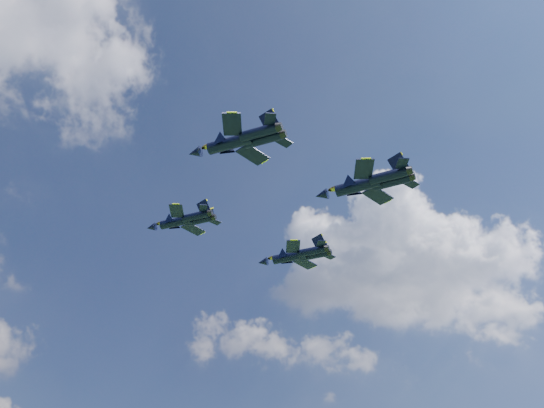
{
  "coord_description": "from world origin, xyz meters",
  "views": [
    {
      "loc": [
        -46.27,
        -65.51,
        3.53
      ],
      "look_at": [
        7.04,
        4.6,
        64.2
      ],
      "focal_mm": 40.0,
      "sensor_mm": 36.0,
      "label": 1
    }
  ],
  "objects_px": {
    "jet_right": "(287,257)",
    "jet_slot": "(355,186)",
    "jet_left": "(227,144)",
    "jet_lead": "(174,222)"
  },
  "relations": [
    {
      "from": "jet_right",
      "to": "jet_slot",
      "type": "bearing_deg",
      "value": -133.0
    },
    {
      "from": "jet_lead",
      "to": "jet_slot",
      "type": "bearing_deg",
      "value": -87.51
    },
    {
      "from": "jet_lead",
      "to": "jet_right",
      "type": "xyz_separation_m",
      "value": [
        23.95,
        -2.78,
        -0.25
      ]
    },
    {
      "from": "jet_left",
      "to": "jet_right",
      "type": "distance_m",
      "value": 34.97
    },
    {
      "from": "jet_left",
      "to": "jet_slot",
      "type": "height_order",
      "value": "jet_slot"
    },
    {
      "from": "jet_lead",
      "to": "jet_right",
      "type": "relative_size",
      "value": 0.9
    },
    {
      "from": "jet_right",
      "to": "jet_left",
      "type": "bearing_deg",
      "value": -174.94
    },
    {
      "from": "jet_slot",
      "to": "jet_right",
      "type": "bearing_deg",
      "value": 49.59
    },
    {
      "from": "jet_left",
      "to": "jet_slot",
      "type": "relative_size",
      "value": 0.93
    },
    {
      "from": "jet_right",
      "to": "jet_slot",
      "type": "height_order",
      "value": "jet_slot"
    }
  ]
}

